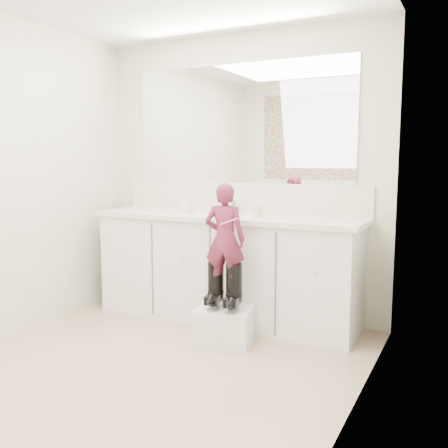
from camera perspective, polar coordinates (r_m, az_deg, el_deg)
The scene contains 15 objects.
floor at distance 3.32m, azimuth -9.76°, elevation -16.52°, with size 3.00×3.00×0.00m, color #8F755E.
wall_back at distance 4.33m, azimuth 1.87°, elevation 5.53°, with size 2.60×2.60×0.00m, color beige.
wall_right at distance 2.48m, azimuth 14.45°, elevation 3.91°, with size 3.00×3.00×0.00m, color beige.
vanity_cabinet at distance 4.18m, azimuth 0.22°, elevation -5.25°, with size 2.20×0.55×0.85m, color silver.
countertop at distance 4.10m, azimuth 0.12°, elevation 0.79°, with size 2.28×0.58×0.04m, color beige.
backsplash at distance 4.33m, azimuth 1.77°, elevation 3.07°, with size 2.28×0.03×0.25m, color beige.
mirror at distance 4.33m, azimuth 1.82°, elevation 11.35°, with size 2.00×0.02×1.00m, color white.
faucet at distance 4.24m, azimuth 1.13°, elevation 1.96°, with size 0.08×0.08×0.10m, color silver.
cup at distance 3.97m, azimuth 3.94°, elevation 1.56°, with size 0.10×0.10×0.10m, color beige.
soap_bottle at distance 4.21m, azimuth -4.35°, elevation 2.47°, with size 0.08×0.08×0.18m, color silver.
step_stool at distance 3.75m, azimuth 0.02°, elevation -11.46°, with size 0.41×0.34×0.26m, color silver.
boot_left at distance 3.70m, azimuth -0.95°, elevation -6.85°, with size 0.12×0.23×0.34m, color black, non-canonical shape.
boot_right at distance 3.64m, azimuth 1.16°, elevation -7.11°, with size 0.12×0.23×0.34m, color black, non-canonical shape.
toddler at distance 3.60m, azimuth 0.10°, elevation -1.76°, with size 0.30×0.20×0.82m, color #982E56.
toothbrush at distance 3.49m, azimuth 0.60°, elevation 0.30°, with size 0.01×0.01×0.14m, color #D653A4.
Camera 1 is at (1.84, -2.42, 1.34)m, focal length 40.00 mm.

